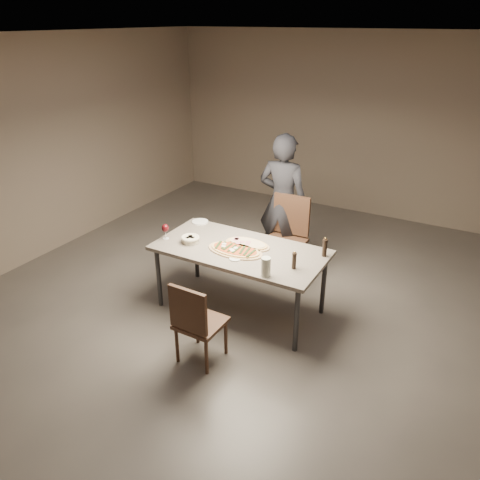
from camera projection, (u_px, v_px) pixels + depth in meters
The scene contains 14 objects.
room at pixel (240, 190), 4.63m from camera, with size 7.00×7.00×7.00m.
dining_table at pixel (240, 253), 4.93m from camera, with size 1.80×0.90×0.75m.
zucchini_pizza at pixel (235, 250), 4.84m from camera, with size 0.61×0.34×0.05m.
ham_pizza at pixel (247, 244), 4.97m from camera, with size 0.51×0.28×0.04m.
bread_basket at pixel (190, 239), 5.02m from camera, with size 0.20×0.20×0.07m.
oil_dish at pixel (235, 259), 4.69m from camera, with size 0.12×0.12×0.01m.
pepper_mill_left at pixel (294, 260), 4.48m from camera, with size 0.05×0.05×0.19m.
pepper_mill_right at pixel (325, 247), 4.71m from camera, with size 0.05×0.05×0.21m.
carafe at pixel (266, 267), 4.35m from camera, with size 0.09×0.09×0.19m.
wine_glass at pixel (165, 229), 5.08m from camera, with size 0.08×0.08×0.17m.
side_plate at pixel (200, 222), 5.54m from camera, with size 0.19×0.19×0.01m.
chair_near at pixel (196, 320), 4.22m from camera, with size 0.41×0.41×0.85m.
chair_far at pixel (287, 233), 5.69m from camera, with size 0.49×0.49×1.02m.
diner at pixel (283, 202), 5.81m from camera, with size 0.63×0.42×1.73m, color black.
Camera 1 is at (2.14, -3.83, 2.95)m, focal length 35.00 mm.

